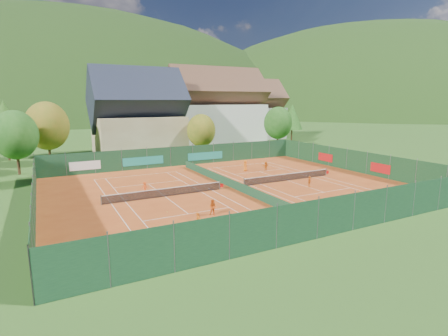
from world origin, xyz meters
TOP-DOWN VIEW (x-y plane):
  - ground at (0.00, 0.00)m, footprint 600.00×600.00m
  - clay_pad at (0.00, 0.00)m, footprint 40.00×32.00m
  - court_markings_left at (-8.00, 0.00)m, footprint 11.03×23.83m
  - court_markings_right at (8.00, 0.00)m, footprint 11.03×23.83m
  - tennis_net_left at (-7.85, 0.00)m, footprint 13.30×0.10m
  - tennis_net_right at (8.15, 0.00)m, footprint 13.30×0.10m
  - court_divider at (0.00, 0.00)m, footprint 0.03×28.80m
  - fence_north at (-0.46, 15.99)m, footprint 40.00×0.10m
  - fence_south at (0.00, -16.00)m, footprint 40.00×0.04m
  - fence_west at (-20.00, 0.00)m, footprint 0.04×32.00m
  - fence_east at (20.00, 0.05)m, footprint 0.09×32.00m
  - chalet at (-3.00, 30.00)m, footprint 16.20×12.00m
  - hotel_block_a at (16.00, 36.00)m, footprint 21.60×11.00m
  - hotel_block_b at (30.00, 44.00)m, footprint 17.28×10.00m
  - tree_west_front at (-22.00, 20.00)m, footprint 5.72×5.72m
  - tree_west_mid at (-18.00, 26.00)m, footprint 6.44×6.44m
  - tree_west_back at (-24.00, 34.00)m, footprint 5.60×5.60m
  - tree_center at (6.00, 22.00)m, footprint 5.01×5.01m
  - tree_east_front at (24.00, 24.00)m, footprint 5.72×5.72m
  - tree_east_mid at (34.00, 32.00)m, footprint 5.04×5.04m
  - tree_east_back at (26.00, 40.00)m, footprint 7.15×7.15m
  - mountain_backdrop at (28.54, 233.48)m, footprint 820.00×530.00m
  - ball_hopper at (12.51, -12.58)m, footprint 0.34×0.34m
  - loose_ball_0 at (-9.50, -5.03)m, footprint 0.07×0.07m
  - loose_ball_1 at (4.02, -8.91)m, footprint 0.07×0.07m
  - loose_ball_2 at (4.36, 5.89)m, footprint 0.07×0.07m
  - player_left_near at (-8.58, -9.92)m, footprint 0.55×0.47m
  - player_left_mid at (-6.23, -7.76)m, footprint 0.90×0.84m
  - player_left_far at (-9.45, 2.59)m, footprint 0.85×0.57m
  - player_right_near at (8.08, -3.89)m, footprint 0.78×0.78m
  - player_right_far_a at (6.41, 7.68)m, footprint 0.89×0.73m
  - player_right_far_b at (9.18, 6.60)m, footprint 1.24×0.47m

SIDE VIEW (x-z plane):
  - mountain_backdrop at x=28.54m, z-range -160.64..81.36m
  - ground at x=0.00m, z-range -0.02..-0.02m
  - clay_pad at x=0.00m, z-range 0.00..0.01m
  - court_markings_left at x=-8.00m, z-range 0.01..0.01m
  - court_markings_right at x=8.00m, z-range 0.01..0.01m
  - loose_ball_0 at x=-9.50m, z-range 0.00..0.07m
  - loose_ball_1 at x=4.02m, z-range 0.00..0.07m
  - loose_ball_2 at x=4.36m, z-range 0.00..0.07m
  - court_divider at x=0.00m, z-range 0.00..1.00m
  - tennis_net_left at x=-7.85m, z-range 0.00..1.02m
  - tennis_net_right at x=8.15m, z-range 0.00..1.02m
  - ball_hopper at x=12.51m, z-range 0.16..0.96m
  - player_left_far at x=-9.45m, z-range 0.00..1.23m
  - player_left_near at x=-8.58m, z-range 0.00..1.27m
  - player_right_far_b at x=9.18m, z-range 0.00..1.32m
  - player_right_near at x=8.08m, z-range 0.00..1.33m
  - player_left_mid at x=-6.23m, z-range 0.00..1.46m
  - player_right_far_a at x=6.41m, z-range 0.00..1.58m
  - fence_north at x=-0.46m, z-range -0.03..2.97m
  - fence_east at x=20.00m, z-range -0.02..2.98m
  - fence_south at x=0.00m, z-range 0.00..3.00m
  - fence_west at x=-20.00m, z-range 0.00..3.00m
  - tree_center at x=6.00m, z-range 0.92..8.52m
  - tree_west_front at x=-22.00m, z-range 1.05..9.74m
  - tree_east_front at x=24.00m, z-range 1.05..9.74m
  - tree_east_mid at x=34.00m, z-range 1.56..10.56m
  - tree_west_mid at x=-18.00m, z-range 1.18..10.96m
  - hotel_block_b at x=30.00m, z-range -1.13..14.37m
  - chalet at x=-3.00m, z-range -1.38..14.62m
  - tree_west_back at x=-24.00m, z-range 1.74..11.74m
  - tree_east_back at x=26.00m, z-range 1.31..12.18m
  - hotel_block_a at x=16.00m, z-range -1.24..16.01m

